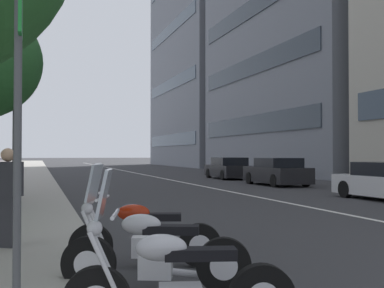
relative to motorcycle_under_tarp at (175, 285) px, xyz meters
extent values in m
cube|color=silver|center=(32.39, -6.58, -0.43)|extent=(110.00, 0.16, 0.01)
cube|color=black|center=(-0.05, -0.22, 0.27)|extent=(0.36, 0.67, 0.10)
ellipsoid|color=#B2B2B7|center=(0.02, 0.12, 0.33)|extent=(0.34, 0.50, 0.24)
cylinder|color=silver|center=(0.07, 0.61, 0.18)|extent=(0.11, 0.32, 0.64)
cylinder|color=silver|center=(0.20, 0.58, 0.18)|extent=(0.11, 0.32, 0.64)
cylinder|color=silver|center=(0.12, 0.52, 0.63)|extent=(0.59, 0.17, 0.04)
sphere|color=silver|center=(0.16, 0.69, 0.51)|extent=(0.14, 0.14, 0.14)
cube|color=#B2BCC6|center=(0.14, 0.62, 0.81)|extent=(0.46, 0.22, 0.44)
cylinder|color=black|center=(1.63, 0.60, -0.11)|extent=(0.33, 0.64, 0.64)
cylinder|color=silver|center=(1.63, 0.60, -0.11)|extent=(0.23, 0.34, 0.32)
cylinder|color=black|center=(1.08, -0.87, -0.11)|extent=(0.33, 0.64, 0.64)
cylinder|color=silver|center=(1.08, -0.87, -0.11)|extent=(0.23, 0.34, 0.32)
cube|color=silver|center=(1.35, -0.13, -0.13)|extent=(0.38, 0.45, 0.28)
cube|color=black|center=(1.29, -0.30, 0.29)|extent=(0.43, 0.68, 0.10)
ellipsoid|color=#B2B2B7|center=(1.41, 0.03, 0.35)|extent=(0.39, 0.51, 0.24)
cylinder|color=silver|center=(1.53, 0.55, 0.19)|extent=(0.15, 0.31, 0.64)
cylinder|color=silver|center=(1.66, 0.50, 0.19)|extent=(0.15, 0.31, 0.64)
cylinder|color=silver|center=(1.57, 0.45, 0.65)|extent=(0.57, 0.24, 0.04)
sphere|color=silver|center=(1.63, 0.62, 0.53)|extent=(0.14, 0.14, 0.14)
cube|color=#B2BCC6|center=(1.61, 0.55, 0.83)|extent=(0.45, 0.27, 0.44)
cylinder|color=silver|center=(1.39, -0.44, -0.24)|extent=(0.32, 0.67, 0.16)
cylinder|color=black|center=(2.81, 0.46, -0.12)|extent=(0.28, 0.62, 0.61)
cylinder|color=silver|center=(2.81, 0.46, -0.12)|extent=(0.21, 0.33, 0.31)
cylinder|color=black|center=(2.40, -1.01, -0.12)|extent=(0.28, 0.62, 0.61)
cylinder|color=silver|center=(2.40, -1.01, -0.12)|extent=(0.21, 0.33, 0.31)
cube|color=silver|center=(2.61, -0.28, -0.14)|extent=(0.35, 0.44, 0.28)
cube|color=black|center=(2.56, -0.45, 0.28)|extent=(0.38, 0.68, 0.10)
ellipsoid|color=#991E0A|center=(2.65, -0.11, 0.34)|extent=(0.35, 0.51, 0.24)
cylinder|color=silver|center=(2.72, 0.40, 0.18)|extent=(0.13, 0.32, 0.64)
cylinder|color=silver|center=(2.86, 0.36, 0.18)|extent=(0.13, 0.32, 0.64)
cylinder|color=silver|center=(2.77, 0.31, 0.64)|extent=(0.59, 0.20, 0.04)
sphere|color=silver|center=(2.82, 0.48, 0.52)|extent=(0.14, 0.14, 0.14)
cube|color=#B2BCC6|center=(2.79, 0.40, 0.82)|extent=(0.46, 0.23, 0.44)
cylinder|color=silver|center=(2.67, -0.58, -0.25)|extent=(0.27, 0.68, 0.16)
cylinder|color=black|center=(11.44, -9.54, -0.12)|extent=(0.63, 0.24, 0.62)
cylinder|color=black|center=(11.49, -11.15, -0.12)|extent=(0.63, 0.24, 0.62)
cube|color=black|center=(18.65, -10.41, 0.11)|extent=(4.39, 1.84, 0.77)
cube|color=black|center=(18.45, -10.41, 0.72)|extent=(2.27, 1.69, 0.47)
cylinder|color=black|center=(20.09, -9.57, -0.12)|extent=(0.62, 0.22, 0.62)
cylinder|color=black|center=(20.10, -11.23, -0.12)|extent=(0.62, 0.22, 0.62)
cylinder|color=black|center=(17.20, -9.59, -0.12)|extent=(0.62, 0.22, 0.62)
cylinder|color=black|center=(17.21, -11.25, -0.12)|extent=(0.62, 0.22, 0.62)
cube|color=black|center=(25.48, -10.45, 0.08)|extent=(4.41, 1.94, 0.72)
cube|color=black|center=(25.29, -10.44, 0.69)|extent=(2.44, 1.74, 0.49)
cylinder|color=black|center=(26.94, -9.65, -0.12)|extent=(0.63, 0.24, 0.62)
cylinder|color=black|center=(26.90, -11.32, -0.12)|extent=(0.63, 0.24, 0.62)
cylinder|color=black|center=(24.06, -9.58, -0.12)|extent=(0.63, 0.24, 0.62)
cylinder|color=black|center=(24.02, -11.24, -0.12)|extent=(0.63, 0.24, 0.62)
cylinder|color=#47494C|center=(-0.37, 1.32, 1.11)|extent=(0.06, 0.06, 2.78)
cube|color=#1E8C33|center=(-0.37, 1.31, 2.25)|extent=(0.32, 0.02, 0.40)
cylinder|color=#232326|center=(10.54, 1.77, 3.58)|extent=(0.18, 0.18, 7.72)
cube|color=#B21E23|center=(10.19, 1.77, 4.34)|extent=(0.56, 0.03, 1.10)
cube|color=#B21E23|center=(10.89, 1.77, 4.34)|extent=(0.56, 0.03, 1.10)
cube|color=#2D2D33|center=(4.00, 1.63, 0.11)|extent=(0.37, 0.40, 0.78)
cube|color=#2D2D33|center=(4.00, 1.63, 0.77)|extent=(0.43, 0.48, 0.54)
sphere|color=tan|center=(4.00, 1.63, 1.15)|extent=(0.21, 0.21, 0.21)
cube|color=#2D3842|center=(33.01, -15.38, 3.54)|extent=(21.03, 0.08, 1.50)
cube|color=#2D3842|center=(33.01, -15.38, 8.28)|extent=(21.03, 0.08, 1.50)
cube|color=#2D3842|center=(33.01, -15.38, 13.03)|extent=(21.03, 0.08, 1.50)
cube|color=slate|center=(58.93, -23.85, 20.78)|extent=(24.45, 16.86, 42.41)
cube|color=#384756|center=(58.93, -15.38, 2.96)|extent=(22.00, 0.08, 1.50)
cube|color=#384756|center=(58.93, -15.38, 10.26)|extent=(22.00, 0.08, 1.50)
cube|color=#384756|center=(58.93, -15.38, 17.55)|extent=(22.00, 0.08, 1.50)
camera|label=1|loc=(-4.31, 1.18, 1.17)|focal=46.76mm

